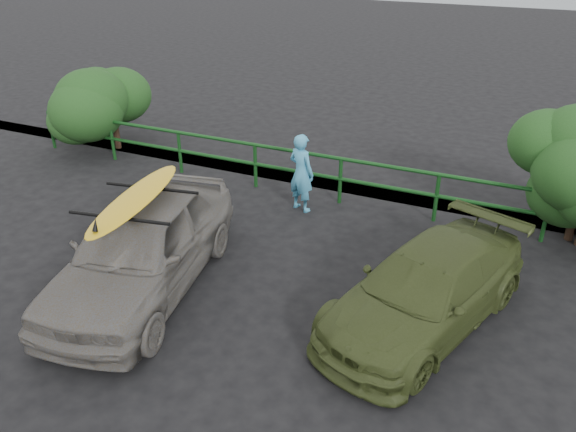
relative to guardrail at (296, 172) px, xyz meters
name	(u,v)px	position (x,y,z in m)	size (l,w,h in m)	color
ground	(161,326)	(0.00, -5.00, -0.52)	(80.00, 80.00, 0.00)	black
guardrail	(296,172)	(0.00, 0.00, 0.00)	(14.00, 0.08, 1.04)	#124116
shrub_left	(125,108)	(-4.80, 0.40, 0.72)	(3.20, 2.40, 2.48)	#1F491A
shrub_right	(555,175)	(5.00, 0.50, 0.64)	(3.20, 2.40, 2.32)	#1F491A
sedan	(142,247)	(-0.81, -4.25, 0.24)	(1.79, 4.44, 1.51)	#635E58
olive_vehicle	(426,289)	(3.49, -3.31, 0.06)	(1.63, 4.00, 1.16)	#39451E
man	(301,173)	(0.37, -0.62, 0.30)	(0.60, 0.39, 1.64)	#43A0CA
roof_rack	(136,202)	(-0.81, -4.25, 1.02)	(1.58, 1.11, 0.05)	black
surfboard	(135,198)	(-0.81, -4.25, 1.09)	(0.55, 2.67, 0.08)	gold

